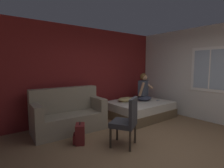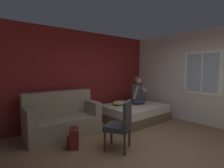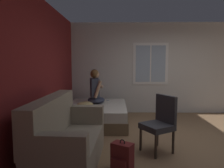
% 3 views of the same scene
% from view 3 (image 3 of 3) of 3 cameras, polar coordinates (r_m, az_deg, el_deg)
% --- Properties ---
extents(ground_plane, '(40.00, 40.00, 0.00)m').
position_cam_3_polar(ground_plane, '(4.61, 19.70, -14.26)').
color(ground_plane, brown).
extents(wall_back_accent, '(9.95, 0.16, 2.70)m').
position_cam_3_polar(wall_back_accent, '(4.33, -18.06, 2.80)').
color(wall_back_accent, maroon).
rests_on(wall_back_accent, ground).
extents(wall_side_with_window, '(0.19, 6.94, 2.70)m').
position_cam_3_polar(wall_side_with_window, '(6.80, 13.18, 4.05)').
color(wall_side_with_window, silver).
rests_on(wall_side_with_window, ground).
extents(bed, '(1.83, 1.47, 0.48)m').
position_cam_3_polar(bed, '(5.54, -3.85, -7.91)').
color(bed, brown).
rests_on(bed, ground).
extents(couch, '(1.74, 0.91, 1.04)m').
position_cam_3_polar(couch, '(3.43, -12.03, -14.21)').
color(couch, gray).
rests_on(couch, ground).
extents(side_chair, '(0.63, 0.63, 0.98)m').
position_cam_3_polar(side_chair, '(3.92, 12.46, -9.52)').
color(side_chair, '#382D23').
rests_on(side_chair, ground).
extents(person_seated, '(0.62, 0.56, 0.88)m').
position_cam_3_polar(person_seated, '(5.67, -4.34, -1.41)').
color(person_seated, '#383D51').
rests_on(person_seated, bed).
extents(backpack, '(0.33, 0.35, 0.46)m').
position_cam_3_polar(backpack, '(3.32, 2.63, -18.58)').
color(backpack, maroon).
rests_on(backpack, ground).
extents(throw_pillow, '(0.58, 0.51, 0.14)m').
position_cam_3_polar(throw_pillow, '(5.16, -7.11, -5.42)').
color(throw_pillow, tan).
rests_on(throw_pillow, bed).
extents(cell_phone, '(0.15, 0.09, 0.01)m').
position_cam_3_polar(cell_phone, '(6.05, -1.16, -4.29)').
color(cell_phone, '#B7B7BC').
rests_on(cell_phone, bed).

